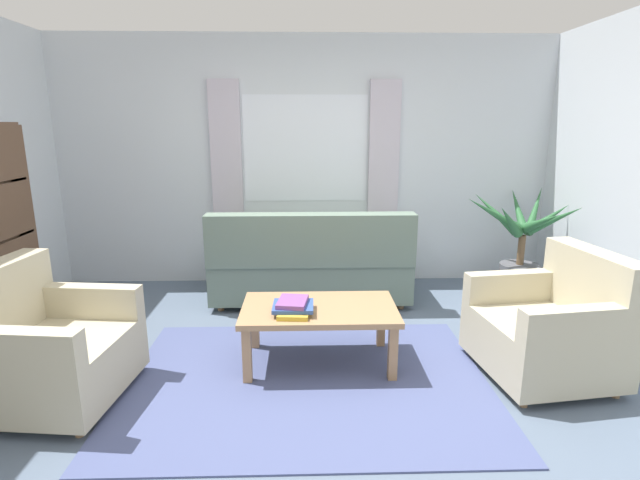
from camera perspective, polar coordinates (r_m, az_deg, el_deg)
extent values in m
plane|color=slate|center=(3.40, -1.62, -16.46)|extent=(6.24, 6.24, 0.00)
cube|color=silver|center=(5.22, -1.78, 9.17)|extent=(5.32, 0.12, 2.60)
cube|color=white|center=(5.15, -1.79, 10.78)|extent=(1.30, 0.01, 1.10)
cube|color=silver|center=(5.19, -11.16, 10.56)|extent=(0.32, 0.06, 1.40)
cube|color=silver|center=(5.19, 7.58, 10.69)|extent=(0.32, 0.06, 1.40)
cube|color=#4C5684|center=(3.40, -1.62, -16.37)|extent=(2.44, 1.80, 0.01)
cube|color=slate|center=(4.78, -1.16, -4.09)|extent=(1.90, 0.80, 0.38)
cube|color=slate|center=(4.36, -1.14, 0.02)|extent=(1.90, 0.20, 0.48)
cube|color=slate|center=(4.78, 9.30, -0.40)|extent=(0.16, 0.80, 0.24)
cube|color=slate|center=(4.77, -11.68, -0.55)|extent=(0.16, 0.80, 0.24)
cylinder|color=#A87F56|center=(5.21, 8.25, -5.26)|extent=(0.06, 0.06, 0.06)
cylinder|color=#A87F56|center=(5.20, -10.63, -5.41)|extent=(0.06, 0.06, 0.06)
cylinder|color=#A87F56|center=(4.66, 9.50, -7.64)|extent=(0.06, 0.06, 0.06)
cylinder|color=#A87F56|center=(4.64, -11.75, -7.82)|extent=(0.06, 0.06, 0.06)
cube|color=#BCB293|center=(3.50, -28.84, -12.90)|extent=(0.88, 0.92, 0.36)
cube|color=#BCB293|center=(3.13, -33.04, -10.79)|extent=(0.81, 0.20, 0.22)
cube|color=#BCB293|center=(3.68, -26.35, -6.50)|extent=(0.81, 0.20, 0.22)
cylinder|color=#A87F56|center=(3.20, -26.73, -19.60)|extent=(0.05, 0.05, 0.06)
cylinder|color=#A87F56|center=(3.71, -21.27, -14.25)|extent=(0.05, 0.05, 0.06)
cylinder|color=#A87F56|center=(4.01, -29.77, -12.98)|extent=(0.05, 0.05, 0.06)
cube|color=#BCB293|center=(3.70, 24.79, -11.03)|extent=(0.90, 0.94, 0.36)
cube|color=#BCB293|center=(3.75, 29.63, -4.55)|extent=(0.29, 0.86, 0.46)
cube|color=#BCB293|center=(3.88, 22.31, -5.07)|extent=(0.81, 0.22, 0.22)
cube|color=#BCB293|center=(3.33, 28.72, -8.82)|extent=(0.81, 0.22, 0.22)
cylinder|color=#A87F56|center=(3.90, 17.66, -12.52)|extent=(0.05, 0.05, 0.06)
cylinder|color=#A87F56|center=(3.38, 22.99, -17.26)|extent=(0.05, 0.05, 0.06)
cylinder|color=#A87F56|center=(4.21, 25.63, -11.25)|extent=(0.05, 0.05, 0.06)
cylinder|color=#A87F56|center=(3.74, 31.66, -15.20)|extent=(0.05, 0.05, 0.06)
cube|color=#A87F56|center=(3.45, -0.17, -8.24)|extent=(1.10, 0.64, 0.04)
cube|color=#A87F56|center=(3.33, -8.74, -13.43)|extent=(0.06, 0.06, 0.40)
cube|color=#A87F56|center=(3.35, 8.59, -13.20)|extent=(0.06, 0.06, 0.40)
cube|color=#A87F56|center=(3.80, -7.80, -9.87)|extent=(0.06, 0.06, 0.40)
cube|color=#A87F56|center=(3.82, 7.20, -9.70)|extent=(0.06, 0.06, 0.40)
cube|color=gold|center=(3.35, -3.13, -8.28)|extent=(0.23, 0.35, 0.03)
cube|color=#335199|center=(3.34, -3.28, -7.86)|extent=(0.28, 0.25, 0.03)
cube|color=#7F478C|center=(3.33, -3.37, -7.36)|extent=(0.23, 0.27, 0.03)
cylinder|color=#56565B|center=(5.31, 22.45, -4.35)|extent=(0.38, 0.38, 0.32)
cylinder|color=brown|center=(5.22, 22.76, -1.09)|extent=(0.07, 0.07, 0.30)
cone|color=#2D6638|center=(5.27, 25.44, 2.35)|extent=(0.46, 0.11, 0.35)
cone|color=#2D6638|center=(5.45, 24.17, 3.34)|extent=(0.40, 0.47, 0.51)
cone|color=#2D6638|center=(5.44, 22.41, 3.45)|extent=(0.18, 0.56, 0.44)
cone|color=#2D6638|center=(5.22, 20.06, 3.10)|extent=(0.44, 0.40, 0.45)
cone|color=#2D6638|center=(5.01, 19.95, 2.92)|extent=(0.60, 0.14, 0.40)
cone|color=#2D6638|center=(4.94, 21.61, 2.13)|extent=(0.41, 0.35, 0.42)
cone|color=#2D6638|center=(4.93, 24.85, 1.98)|extent=(0.16, 0.54, 0.33)
cone|color=#2D6638|center=(5.03, 26.10, 2.22)|extent=(0.37, 0.50, 0.42)
cube|color=brown|center=(4.67, -32.40, 0.92)|extent=(0.30, 0.04, 1.70)
cube|color=brown|center=(4.22, -33.80, -0.41)|extent=(0.02, 0.90, 1.70)
cube|color=#2D2D33|center=(4.65, -32.51, -2.83)|extent=(0.23, 0.06, 0.23)
cube|color=#387F4C|center=(4.60, -32.95, -3.27)|extent=(0.27, 0.07, 0.20)
cube|color=#B23833|center=(4.53, -33.47, -3.52)|extent=(0.27, 0.07, 0.20)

